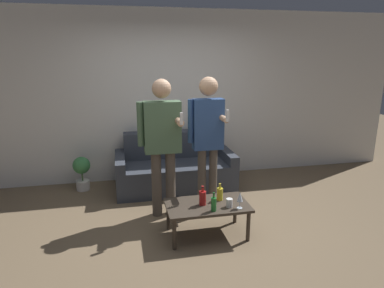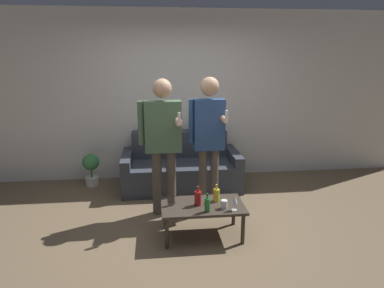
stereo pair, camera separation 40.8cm
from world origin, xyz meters
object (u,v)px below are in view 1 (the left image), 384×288
bottle_orange (203,197)px  couch (174,168)px  person_standing_left (162,138)px  person_standing_right (208,132)px  coffee_table (207,208)px

bottle_orange → couch: bearing=92.5°
bottle_orange → person_standing_left: person_standing_left is taller
bottle_orange → person_standing_right: person_standing_right is taller
coffee_table → bottle_orange: bottle_orange is taller
couch → person_standing_right: 1.24m
bottle_orange → person_standing_left: size_ratio=0.13×
coffee_table → bottle_orange: 0.14m
coffee_table → person_standing_left: (-0.42, 0.63, 0.68)m
person_standing_left → person_standing_right: 0.58m
couch → coffee_table: couch is taller
person_standing_left → coffee_table: bearing=-56.4°
person_standing_right → couch: bearing=106.9°
coffee_table → couch: bearing=94.5°
bottle_orange → person_standing_left: (-0.36, 0.63, 0.55)m
bottle_orange → person_standing_left: bearing=119.7°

